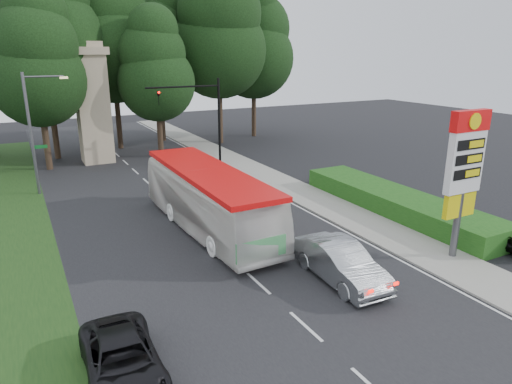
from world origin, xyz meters
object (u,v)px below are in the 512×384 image
traffic_signal_mast (204,110)px  transit_bus (208,200)px  sedan_silver (340,262)px  streetlight_signs (34,128)px  gas_station_pylon (465,165)px  monument (92,103)px  suv_charcoal (122,361)px

traffic_signal_mast → transit_bus: bearing=-111.1°
traffic_signal_mast → sedan_silver: (-2.52, -21.31, -3.85)m
traffic_signal_mast → streetlight_signs: size_ratio=0.90×
gas_station_pylon → transit_bus: size_ratio=0.57×
gas_station_pylon → sedan_silver: gas_station_pylon is taller
transit_bus → gas_station_pylon: bearing=-46.9°
monument → suv_charcoal: (-4.20, -29.21, -4.47)m
traffic_signal_mast → sedan_silver: 21.80m
streetlight_signs → monument: 9.44m
gas_station_pylon → suv_charcoal: 15.91m
traffic_signal_mast → monument: 9.76m
streetlight_signs → suv_charcoal: bearing=-87.9°
gas_station_pylon → monument: size_ratio=0.68×
transit_bus → traffic_signal_mast: bearing=66.5°
streetlight_signs → monument: bearing=58.0°
streetlight_signs → suv_charcoal: streetlight_signs is taller
sedan_silver → monument: bearing=103.3°
transit_bus → suv_charcoal: bearing=-126.8°
traffic_signal_mast → suv_charcoal: size_ratio=1.58×
streetlight_signs → transit_bus: size_ratio=0.67×
gas_station_pylon → suv_charcoal: (-15.40, -1.20, -3.82)m
monument → transit_bus: bearing=-82.7°
gas_station_pylon → monument: (-11.20, 28.01, 0.66)m
transit_bus → sedan_silver: bearing=-73.7°
transit_bus → suv_charcoal: (-6.70, -9.77, -1.04)m
traffic_signal_mast → transit_bus: (-5.18, -13.44, -3.00)m
monument → sedan_silver: (5.17, -27.31, -4.28)m
streetlight_signs → sedan_silver: (10.15, -19.32, -3.61)m
gas_station_pylon → streetlight_signs: size_ratio=0.86×
gas_station_pylon → streetlight_signs: 25.74m
streetlight_signs → suv_charcoal: 21.57m
traffic_signal_mast → suv_charcoal: bearing=-117.1°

